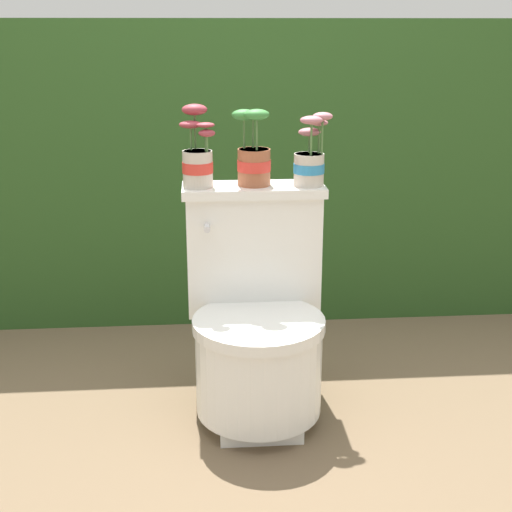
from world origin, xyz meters
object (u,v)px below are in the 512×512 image
at_px(toilet, 257,324).
at_px(potted_plant_midleft, 253,158).
at_px(potted_plant_left, 197,159).
at_px(potted_plant_middle, 310,160).

relative_size(toilet, potted_plant_midleft, 3.00).
bearing_deg(potted_plant_midleft, potted_plant_left, -175.39).
distance_m(toilet, potted_plant_midleft, 0.54).
height_order(potted_plant_midleft, potted_plant_middle, potted_plant_midleft).
distance_m(potted_plant_midleft, potted_plant_middle, 0.18).
xyz_separation_m(toilet, potted_plant_left, (-0.18, 0.13, 0.52)).
bearing_deg(toilet, potted_plant_left, 143.95).
relative_size(potted_plant_midleft, potted_plant_middle, 1.04).
relative_size(toilet, potted_plant_left, 2.85).
bearing_deg(potted_plant_midleft, toilet, -90.31).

